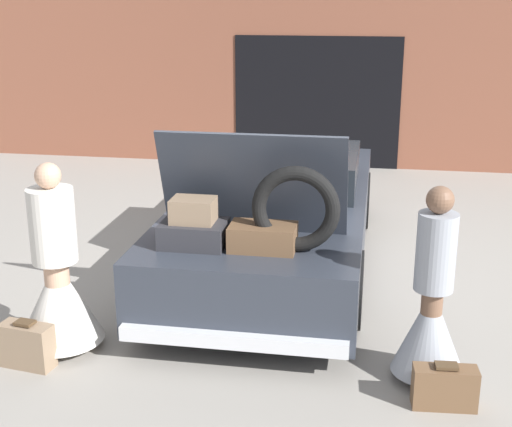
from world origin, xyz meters
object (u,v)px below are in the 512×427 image
(car, at_px, (276,214))
(person_left, at_px, (58,285))
(suitcase_beside_right_person, at_px, (445,387))
(person_right, at_px, (431,314))
(suitcase_beside_left_person, at_px, (27,345))

(car, distance_m, person_left, 2.68)
(car, distance_m, suitcase_beside_right_person, 3.09)
(person_left, bearing_deg, person_right, 90.58)
(suitcase_beside_left_person, bearing_deg, person_right, 6.26)
(suitcase_beside_left_person, height_order, suitcase_beside_right_person, suitcase_beside_left_person)
(car, height_order, person_left, car)
(person_right, bearing_deg, suitcase_beside_left_person, 91.03)
(person_right, relative_size, suitcase_beside_right_person, 3.29)
(car, xyz_separation_m, suitcase_beside_right_person, (1.62, -2.60, -0.42))
(person_right, xyz_separation_m, suitcase_beside_right_person, (0.10, -0.38, -0.40))
(car, bearing_deg, suitcase_beside_right_person, -58.17)
(car, bearing_deg, suitcase_beside_left_person, -122.63)
(suitcase_beside_left_person, bearing_deg, person_left, 70.28)
(person_left, xyz_separation_m, person_right, (3.03, -0.01, -0.01))
(person_left, height_order, suitcase_beside_right_person, person_left)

